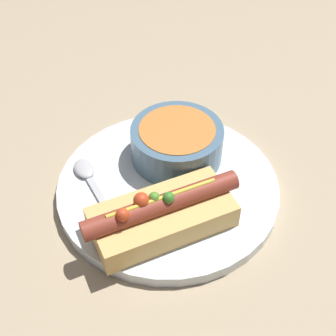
# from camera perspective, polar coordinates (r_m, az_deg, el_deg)

# --- Properties ---
(ground_plane) EXTENTS (4.00, 4.00, 0.00)m
(ground_plane) POSITION_cam_1_polar(r_m,az_deg,el_deg) (0.60, 0.00, -2.90)
(ground_plane) COLOR tan
(dinner_plate) EXTENTS (0.28, 0.28, 0.02)m
(dinner_plate) POSITION_cam_1_polar(r_m,az_deg,el_deg) (0.60, 0.00, -2.39)
(dinner_plate) COLOR white
(dinner_plate) RESTS_ON ground_plane
(hot_dog) EXTENTS (0.18, 0.14, 0.06)m
(hot_dog) POSITION_cam_1_polar(r_m,az_deg,el_deg) (0.53, -0.93, -5.64)
(hot_dog) COLOR #DBAD60
(hot_dog) RESTS_ON dinner_plate
(soup_bowl) EXTENTS (0.12, 0.12, 0.05)m
(soup_bowl) POSITION_cam_1_polar(r_m,az_deg,el_deg) (0.61, 1.09, 3.23)
(soup_bowl) COLOR slate
(soup_bowl) RESTS_ON dinner_plate
(spoon) EXTENTS (0.09, 0.13, 0.01)m
(spoon) POSITION_cam_1_polar(r_m,az_deg,el_deg) (0.60, -9.45, -1.41)
(spoon) COLOR #B7B7BC
(spoon) RESTS_ON dinner_plate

